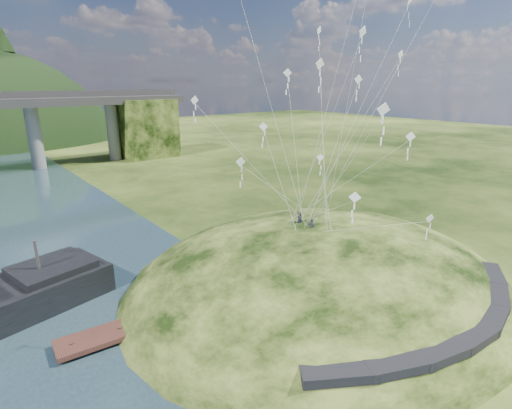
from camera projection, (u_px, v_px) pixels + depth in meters
ground at (264, 326)px, 28.90m from camera, size 320.00×320.00×0.00m
grass_hill at (319, 297)px, 35.60m from camera, size 36.00×32.00×13.00m
footpath at (452, 325)px, 25.43m from camera, size 22.29×5.84×0.83m
wooden_dock at (163, 316)px, 29.29m from camera, size 14.67×3.42×1.04m
kite_flyers at (301, 213)px, 35.13m from camera, size 1.09×2.53×1.89m
kite_swarm at (339, 87)px, 31.10m from camera, size 17.43×17.46×21.53m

